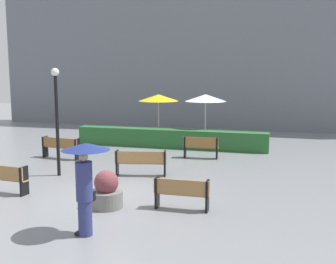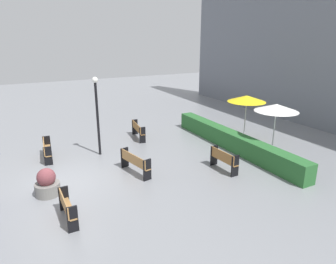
{
  "view_description": "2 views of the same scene",
  "coord_description": "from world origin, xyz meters",
  "px_view_note": "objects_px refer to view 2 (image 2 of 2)",
  "views": [
    {
      "loc": [
        5.24,
        -11.0,
        3.77
      ],
      "look_at": [
        1.15,
        3.86,
        1.47
      ],
      "focal_mm": 44.61,
      "sensor_mm": 36.0,
      "label": 1
    },
    {
      "loc": [
        11.7,
        -1.45,
        5.65
      ],
      "look_at": [
        -1.31,
        5.31,
        1.02
      ],
      "focal_mm": 32.67,
      "sensor_mm": 36.0,
      "label": 2
    }
  ],
  "objects_px": {
    "bench_far_left": "(138,129)",
    "bench_near_left": "(46,149)",
    "bench_mid_center": "(135,162)",
    "lamp_post": "(97,108)",
    "bench_back_row": "(223,159)",
    "patio_umbrella_white": "(276,108)",
    "patio_umbrella_yellow": "(247,99)",
    "bench_near_right": "(67,206)",
    "planter_pot": "(47,184)"
  },
  "relations": [
    {
      "from": "bench_far_left",
      "to": "bench_near_left",
      "type": "distance_m",
      "value": 5.08
    },
    {
      "from": "bench_mid_center",
      "to": "lamp_post",
      "type": "height_order",
      "value": "lamp_post"
    },
    {
      "from": "bench_mid_center",
      "to": "bench_back_row",
      "type": "distance_m",
      "value": 3.84
    },
    {
      "from": "bench_back_row",
      "to": "patio_umbrella_white",
      "type": "height_order",
      "value": "patio_umbrella_white"
    },
    {
      "from": "bench_near_left",
      "to": "patio_umbrella_yellow",
      "type": "xyz_separation_m",
      "value": [
        1.93,
        10.44,
        1.79
      ]
    },
    {
      "from": "bench_mid_center",
      "to": "patio_umbrella_yellow",
      "type": "distance_m",
      "value": 7.68
    },
    {
      "from": "bench_far_left",
      "to": "patio_umbrella_white",
      "type": "height_order",
      "value": "patio_umbrella_white"
    },
    {
      "from": "bench_near_right",
      "to": "bench_near_left",
      "type": "bearing_deg",
      "value": 179.39
    },
    {
      "from": "bench_back_row",
      "to": "bench_far_left",
      "type": "bearing_deg",
      "value": -164.08
    },
    {
      "from": "bench_mid_center",
      "to": "patio_umbrella_white",
      "type": "height_order",
      "value": "patio_umbrella_white"
    },
    {
      "from": "bench_back_row",
      "to": "planter_pot",
      "type": "distance_m",
      "value": 7.19
    },
    {
      "from": "bench_mid_center",
      "to": "patio_umbrella_white",
      "type": "relative_size",
      "value": 0.73
    },
    {
      "from": "bench_mid_center",
      "to": "patio_umbrella_yellow",
      "type": "relative_size",
      "value": 0.75
    },
    {
      "from": "bench_near_left",
      "to": "bench_far_left",
      "type": "bearing_deg",
      "value": 99.42
    },
    {
      "from": "bench_near_right",
      "to": "patio_umbrella_white",
      "type": "bearing_deg",
      "value": 96.76
    },
    {
      "from": "bench_near_left",
      "to": "bench_mid_center",
      "type": "height_order",
      "value": "bench_mid_center"
    },
    {
      "from": "lamp_post",
      "to": "patio_umbrella_white",
      "type": "bearing_deg",
      "value": 62.43
    },
    {
      "from": "bench_far_left",
      "to": "planter_pot",
      "type": "bearing_deg",
      "value": -50.22
    },
    {
      "from": "bench_near_left",
      "to": "bench_near_right",
      "type": "distance_m",
      "value": 5.73
    },
    {
      "from": "bench_mid_center",
      "to": "bench_back_row",
      "type": "height_order",
      "value": "bench_back_row"
    },
    {
      "from": "bench_mid_center",
      "to": "bench_back_row",
      "type": "bearing_deg",
      "value": 67.05
    },
    {
      "from": "bench_far_left",
      "to": "bench_back_row",
      "type": "bearing_deg",
      "value": 15.92
    },
    {
      "from": "bench_far_left",
      "to": "bench_near_left",
      "type": "xyz_separation_m",
      "value": [
        0.83,
        -5.01,
        -0.02
      ]
    },
    {
      "from": "bench_back_row",
      "to": "patio_umbrella_yellow",
      "type": "relative_size",
      "value": 0.61
    },
    {
      "from": "lamp_post",
      "to": "planter_pot",
      "type": "bearing_deg",
      "value": -42.3
    },
    {
      "from": "bench_far_left",
      "to": "patio_umbrella_yellow",
      "type": "xyz_separation_m",
      "value": [
        2.76,
        5.43,
        1.77
      ]
    },
    {
      "from": "bench_near_right",
      "to": "lamp_post",
      "type": "bearing_deg",
      "value": 154.35
    },
    {
      "from": "bench_far_left",
      "to": "patio_umbrella_yellow",
      "type": "relative_size",
      "value": 0.73
    },
    {
      "from": "bench_near_right",
      "to": "bench_back_row",
      "type": "distance_m",
      "value": 6.77
    },
    {
      "from": "bench_back_row",
      "to": "bench_near_right",
      "type": "bearing_deg",
      "value": -83.45
    },
    {
      "from": "bench_near_left",
      "to": "planter_pot",
      "type": "distance_m",
      "value": 3.71
    },
    {
      "from": "bench_mid_center",
      "to": "patio_umbrella_yellow",
      "type": "height_order",
      "value": "patio_umbrella_yellow"
    },
    {
      "from": "bench_mid_center",
      "to": "planter_pot",
      "type": "distance_m",
      "value": 3.54
    },
    {
      "from": "lamp_post",
      "to": "patio_umbrella_yellow",
      "type": "bearing_deg",
      "value": 80.51
    },
    {
      "from": "bench_near_left",
      "to": "lamp_post",
      "type": "height_order",
      "value": "lamp_post"
    },
    {
      "from": "bench_near_right",
      "to": "planter_pot",
      "type": "bearing_deg",
      "value": -170.3
    },
    {
      "from": "bench_back_row",
      "to": "planter_pot",
      "type": "height_order",
      "value": "planter_pot"
    },
    {
      "from": "bench_back_row",
      "to": "patio_umbrella_yellow",
      "type": "distance_m",
      "value": 5.16
    },
    {
      "from": "bench_mid_center",
      "to": "bench_back_row",
      "type": "xyz_separation_m",
      "value": [
        1.5,
        3.54,
        0.0
      ]
    },
    {
      "from": "patio_umbrella_yellow",
      "to": "bench_back_row",
      "type": "bearing_deg",
      "value": -51.33
    },
    {
      "from": "planter_pot",
      "to": "bench_back_row",
      "type": "bearing_deg",
      "value": 79.81
    },
    {
      "from": "bench_near_left",
      "to": "planter_pot",
      "type": "xyz_separation_m",
      "value": [
        3.68,
        -0.41,
        -0.08
      ]
    },
    {
      "from": "bench_far_left",
      "to": "bench_near_right",
      "type": "relative_size",
      "value": 1.19
    },
    {
      "from": "bench_near_right",
      "to": "patio_umbrella_yellow",
      "type": "bearing_deg",
      "value": 109.88
    },
    {
      "from": "bench_back_row",
      "to": "bench_near_left",
      "type": "bearing_deg",
      "value": -126.64
    },
    {
      "from": "bench_near_left",
      "to": "bench_mid_center",
      "type": "bearing_deg",
      "value": 42.12
    },
    {
      "from": "planter_pot",
      "to": "lamp_post",
      "type": "bearing_deg",
      "value": 137.7
    },
    {
      "from": "bench_near_right",
      "to": "bench_back_row",
      "type": "relative_size",
      "value": 1.0
    },
    {
      "from": "planter_pot",
      "to": "patio_umbrella_yellow",
      "type": "relative_size",
      "value": 0.42
    },
    {
      "from": "bench_far_left",
      "to": "lamp_post",
      "type": "height_order",
      "value": "lamp_post"
    }
  ]
}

